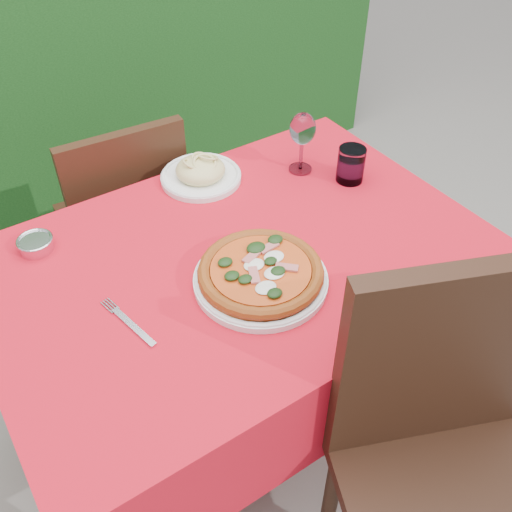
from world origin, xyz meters
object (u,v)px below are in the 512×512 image
pizza_plate (261,274)px  chair_near (451,456)px  wine_glass (303,131)px  chair_far (127,216)px  water_glass (351,166)px  fork (134,327)px  steel_ramekin (36,245)px  pasta_plate (201,173)px

pizza_plate → chair_near: bearing=-76.0°
pizza_plate → wine_glass: size_ratio=1.71×
chair_far → water_glass: (0.52, -0.52, 0.30)m
chair_far → fork: bearing=73.9°
pizza_plate → wine_glass: wine_glass is taller
fork → steel_ramekin: bearing=92.7°
pizza_plate → pasta_plate: (0.10, 0.46, -0.00)m
wine_glass → steel_ramekin: (-0.78, 0.08, -0.12)m
chair_near → wine_glass: chair_near is taller
chair_far → chair_near: bearing=102.6°
chair_near → chair_far: (-0.19, 1.26, -0.10)m
fork → steel_ramekin: 0.39m
chair_far → water_glass: 0.79m
chair_near → water_glass: chair_near is taller
chair_near → water_glass: size_ratio=9.91×
chair_near → wine_glass: 0.94m
pasta_plate → wine_glass: bearing=-23.9°
chair_far → steel_ramekin: size_ratio=10.36×
water_glass → fork: size_ratio=0.52×
pizza_plate → steel_ramekin: size_ratio=3.85×
chair_near → pasta_plate: size_ratio=4.37×
pasta_plate → water_glass: 0.44m
water_glass → wine_glass: 0.17m
chair_near → chair_far: size_ratio=1.19×
water_glass → fork: 0.79m
chair_far → steel_ramekin: (-0.35, -0.31, 0.27)m
steel_ramekin → fork: bearing=-76.0°
water_glass → pasta_plate: bearing=146.3°
chair_far → wine_glass: (0.43, -0.40, 0.38)m
pasta_plate → chair_far: bearing=119.9°
fork → steel_ramekin: (-0.09, 0.38, 0.01)m
pasta_plate → steel_ramekin: bearing=-175.4°
chair_near → pizza_plate: 0.57m
chair_far → wine_glass: size_ratio=4.60×
wine_glass → fork: 0.76m
steel_ramekin → wine_glass: bearing=-6.0°
pizza_plate → wine_glass: bearing=42.1°
pizza_plate → fork: 0.32m
chair_near → wine_glass: size_ratio=5.50×
pasta_plate → wine_glass: wine_glass is taller
water_glass → steel_ramekin: bearing=166.8°
chair_far → pizza_plate: bearing=98.8°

